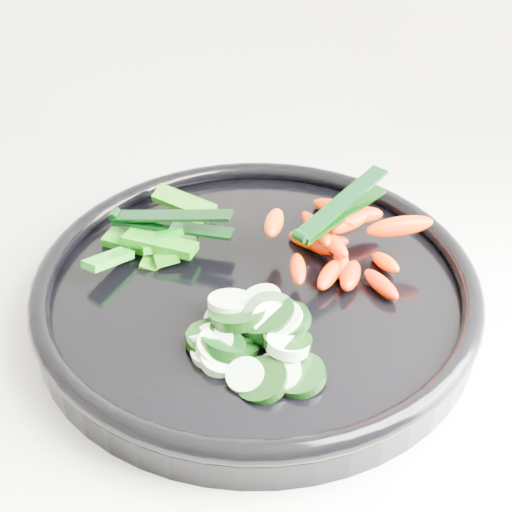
{
  "coord_description": "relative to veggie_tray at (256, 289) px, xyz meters",
  "views": [
    {
      "loc": [
        0.13,
        1.21,
        1.34
      ],
      "look_at": [
        0.14,
        1.68,
        0.99
      ],
      "focal_mm": 50.0,
      "sensor_mm": 36.0,
      "label": 1
    }
  ],
  "objects": [
    {
      "name": "pepper_pile",
      "position": [
        -0.09,
        0.06,
        0.01
      ],
      "size": [
        0.11,
        0.13,
        0.04
      ],
      "color": "#1F730A",
      "rests_on": "veggie_tray"
    },
    {
      "name": "tong_carrot",
      "position": [
        0.07,
        0.04,
        0.05
      ],
      "size": [
        0.09,
        0.09,
        0.02
      ],
      "color": "black",
      "rests_on": "carrot_pile"
    },
    {
      "name": "tong_pepper",
      "position": [
        -0.08,
        0.06,
        0.03
      ],
      "size": [
        0.11,
        0.04,
        0.02
      ],
      "color": "black",
      "rests_on": "pepper_pile"
    },
    {
      "name": "carrot_pile",
      "position": [
        0.07,
        0.04,
        0.02
      ],
      "size": [
        0.15,
        0.16,
        0.05
      ],
      "color": "#FB2A00",
      "rests_on": "veggie_tray"
    },
    {
      "name": "cucumber_pile",
      "position": [
        -0.01,
        -0.07,
        0.01
      ],
      "size": [
        0.12,
        0.12,
        0.04
      ],
      "color": "black",
      "rests_on": "veggie_tray"
    },
    {
      "name": "veggie_tray",
      "position": [
        0.0,
        0.0,
        0.0
      ],
      "size": [
        0.5,
        0.5,
        0.04
      ],
      "color": "black",
      "rests_on": "counter"
    }
  ]
}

